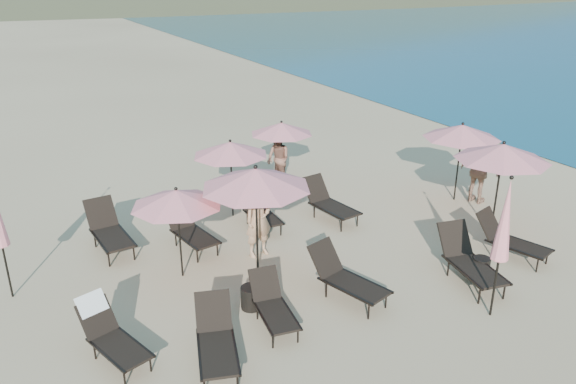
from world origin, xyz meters
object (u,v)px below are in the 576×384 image
lounger_9 (329,202)px  umbrella_open_2 (503,152)px  umbrella_open_3 (230,149)px  umbrella_open_0 (177,198)px  side_table_0 (251,297)px  lounger_6 (109,230)px  beachgoer_c (480,171)px  umbrella_open_5 (462,132)px  side_table_1 (481,267)px  lounger_2 (273,305)px  umbrella_closed_0 (505,221)px  umbrella_open_1 (256,178)px  lounger_5 (510,239)px  lounger_7 (188,226)px  lounger_0 (110,333)px  beachgoer_a (259,218)px  lounger_3 (346,277)px  lounger_1 (216,339)px  lounger_4 (469,260)px  umbrella_open_4 (281,128)px  lounger_8 (260,211)px  beachgoer_b (278,159)px

lounger_9 → umbrella_open_2: bearing=-49.6°
umbrella_open_2 → umbrella_open_3: (-5.33, 4.04, -0.26)m
umbrella_open_0 → side_table_0: 2.56m
lounger_6 → beachgoer_c: beachgoer_c is taller
umbrella_open_5 → side_table_1: bearing=-126.0°
umbrella_open_3 → side_table_0: bearing=-107.8°
lounger_2 → umbrella_closed_0: umbrella_closed_0 is taller
lounger_2 → umbrella_open_1: umbrella_open_1 is taller
lounger_5 → lounger_7: lounger_7 is taller
lounger_0 → beachgoer_a: (3.80, 2.20, 0.46)m
umbrella_open_1 → lounger_3: bearing=-55.8°
lounger_1 → beachgoer_c: 9.61m
side_table_1 → beachgoer_a: size_ratio=0.24×
lounger_7 → beachgoer_a: beachgoer_a is taller
lounger_0 → lounger_9: bearing=8.6°
lounger_2 → lounger_3: size_ratio=0.84×
lounger_6 → lounger_9: 5.58m
lounger_2 → lounger_7: lounger_7 is taller
lounger_3 → lounger_7: bearing=102.6°
umbrella_open_3 → umbrella_open_1: bearing=-102.5°
lounger_4 → umbrella_open_1: bearing=159.3°
lounger_1 → umbrella_open_4: size_ratio=0.87×
lounger_1 → lounger_3: size_ratio=0.95×
lounger_4 → side_table_0: bearing=176.3°
lounger_3 → side_table_1: lounger_3 is taller
side_table_0 → beachgoer_a: beachgoer_a is taller
lounger_7 → lounger_8: bearing=-4.4°
umbrella_open_0 → beachgoer_c: size_ratio=1.09×
lounger_0 → umbrella_open_3: (4.10, 4.54, 1.42)m
lounger_5 → beachgoer_c: (1.75, 2.75, 0.50)m
side_table_0 → beachgoer_a: size_ratio=0.25×
lounger_1 → lounger_3: lounger_3 is taller
umbrella_open_0 → lounger_1: bearing=-96.6°
lounger_5 → beachgoer_c: bearing=40.5°
lounger_2 → umbrella_open_5: 8.10m
lounger_4 → lounger_7: lounger_7 is taller
umbrella_open_3 → umbrella_closed_0: size_ratio=0.75×
umbrella_open_4 → lounger_2: bearing=-118.3°
umbrella_open_0 → umbrella_closed_0: 6.37m
lounger_7 → lounger_9: bearing=-13.5°
umbrella_open_4 → side_table_0: umbrella_open_4 is taller
lounger_3 → beachgoer_a: beachgoer_a is taller
side_table_0 → umbrella_open_0: bearing=114.2°
umbrella_open_4 → beachgoer_b: size_ratio=1.24×
umbrella_open_5 → lounger_5: bearing=-112.7°
lounger_0 → lounger_5: lounger_0 is taller
lounger_3 → beachgoer_b: bearing=58.5°
umbrella_open_1 → umbrella_open_2: 6.10m
lounger_3 → umbrella_closed_0: 3.20m
lounger_1 → side_table_0: (1.17, 1.20, -0.22)m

